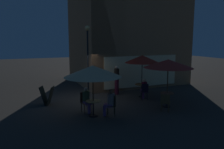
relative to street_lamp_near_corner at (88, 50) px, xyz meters
The scene contains 18 objects.
ground_plane 2.88m from the street_lamp_near_corner, 130.57° to the right, with size 60.00×60.00×0.00m, color #302D28.
cafe_building 4.53m from the street_lamp_near_corner, 41.72° to the left, with size 7.88×6.71×9.05m.
street_lamp_near_corner is the anchor object (origin of this frame).
menu_sandwich_board 3.46m from the street_lamp_near_corner, 163.21° to the right, with size 0.84×0.78×0.97m.
cafe_table_0 3.89m from the street_lamp_near_corner, 20.89° to the right, with size 0.80×0.80×0.76m.
cafe_table_1 4.15m from the street_lamp_near_corner, 103.24° to the right, with size 0.68×0.68×0.72m.
cafe_table_2 5.19m from the street_lamp_near_corner, 47.97° to the right, with size 0.66×0.66×0.74m.
patio_umbrella_0 3.24m from the street_lamp_near_corner, 20.89° to the right, with size 2.07×2.07×2.50m.
patio_umbrella_1 3.54m from the street_lamp_near_corner, 103.24° to the right, with size 2.52×2.52×2.31m.
patio_umbrella_2 4.69m from the street_lamp_near_corner, 47.97° to the right, with size 2.45×2.45×2.44m.
cafe_chair_0 4.00m from the street_lamp_near_corner, 35.52° to the right, with size 0.48×0.48×0.96m.
cafe_chair_1 4.26m from the street_lamp_near_corner, 89.14° to the right, with size 0.48×0.48×0.95m.
cafe_chair_2 3.55m from the street_lamp_near_corner, 109.95° to the right, with size 0.50×0.50×0.94m.
cafe_chair_3 5.34m from the street_lamp_near_corner, 58.17° to the right, with size 0.60×0.60×0.87m.
patron_seated_0 3.92m from the street_lamp_near_corner, 33.08° to the right, with size 0.41×0.51×1.22m.
patron_seated_1 4.17m from the street_lamp_near_corner, 91.32° to the right, with size 0.52×0.42×1.22m.
patron_seated_2 3.57m from the street_lamp_near_corner, 108.40° to the right, with size 0.39×0.53×1.21m.
patron_standing_3 2.63m from the street_lamp_near_corner, ahead, with size 0.31×0.31×1.81m.
Camera 1 is at (-3.35, -12.15, 3.45)m, focal length 36.20 mm.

